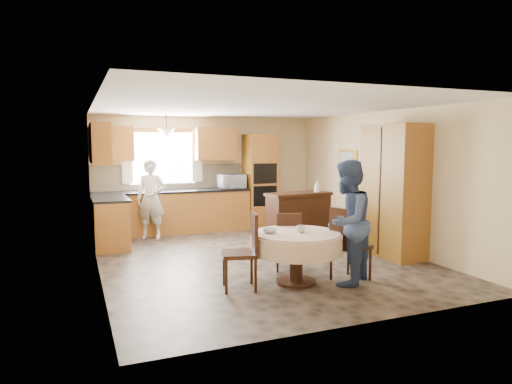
{
  "coord_description": "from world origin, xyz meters",
  "views": [
    {
      "loc": [
        -2.81,
        -6.9,
        1.9
      ],
      "look_at": [
        0.09,
        0.3,
        1.08
      ],
      "focal_mm": 32.0,
      "sensor_mm": 36.0,
      "label": 1
    }
  ],
  "objects": [
    {
      "name": "floor",
      "position": [
        0.0,
        0.0,
        0.0
      ],
      "size": [
        5.0,
        6.0,
        0.01
      ],
      "primitive_type": "cube",
      "color": "brown",
      "rests_on": "ground"
    },
    {
      "name": "ceiling",
      "position": [
        0.0,
        0.0,
        2.5
      ],
      "size": [
        5.0,
        6.0,
        0.01
      ],
      "primitive_type": "cube",
      "color": "white",
      "rests_on": "wall_back"
    },
    {
      "name": "wall_back",
      "position": [
        0.0,
        3.0,
        1.25
      ],
      "size": [
        5.0,
        0.02,
        2.5
      ],
      "primitive_type": "cube",
      "color": "#D8BF8A",
      "rests_on": "floor"
    },
    {
      "name": "wall_front",
      "position": [
        0.0,
        -3.0,
        1.25
      ],
      "size": [
        5.0,
        0.02,
        2.5
      ],
      "primitive_type": "cube",
      "color": "#D8BF8A",
      "rests_on": "floor"
    },
    {
      "name": "wall_left",
      "position": [
        -2.5,
        0.0,
        1.25
      ],
      "size": [
        0.02,
        6.0,
        2.5
      ],
      "primitive_type": "cube",
      "color": "#D8BF8A",
      "rests_on": "floor"
    },
    {
      "name": "wall_right",
      "position": [
        2.5,
        0.0,
        1.25
      ],
      "size": [
        0.02,
        6.0,
        2.5
      ],
      "primitive_type": "cube",
      "color": "#D8BF8A",
      "rests_on": "floor"
    },
    {
      "name": "window",
      "position": [
        -1.0,
        2.98,
        1.6
      ],
      "size": [
        1.4,
        0.03,
        1.1
      ],
      "primitive_type": "cube",
      "color": "white",
      "rests_on": "wall_back"
    },
    {
      "name": "curtain_left",
      "position": [
        -1.75,
        2.93,
        1.65
      ],
      "size": [
        0.22,
        0.02,
        1.15
      ],
      "primitive_type": "cube",
      "color": "white",
      "rests_on": "wall_back"
    },
    {
      "name": "curtain_right",
      "position": [
        -0.25,
        2.93,
        1.65
      ],
      "size": [
        0.22,
        0.02,
        1.15
      ],
      "primitive_type": "cube",
      "color": "white",
      "rests_on": "wall_back"
    },
    {
      "name": "base_cab_back",
      "position": [
        -0.85,
        2.7,
        0.44
      ],
      "size": [
        3.3,
        0.6,
        0.88
      ],
      "primitive_type": "cube",
      "color": "#CA7335",
      "rests_on": "floor"
    },
    {
      "name": "counter_back",
      "position": [
        -0.85,
        2.7,
        0.9
      ],
      "size": [
        3.3,
        0.64,
        0.04
      ],
      "primitive_type": "cube",
      "color": "black",
      "rests_on": "base_cab_back"
    },
    {
      "name": "base_cab_left",
      "position": [
        -2.2,
        1.8,
        0.44
      ],
      "size": [
        0.6,
        1.2,
        0.88
      ],
      "primitive_type": "cube",
      "color": "#CA7335",
      "rests_on": "floor"
    },
    {
      "name": "counter_left",
      "position": [
        -2.2,
        1.8,
        0.9
      ],
      "size": [
        0.64,
        1.2,
        0.04
      ],
      "primitive_type": "cube",
      "color": "black",
      "rests_on": "base_cab_left"
    },
    {
      "name": "backsplash",
      "position": [
        -0.85,
        2.99,
        1.18
      ],
      "size": [
        3.3,
        0.02,
        0.55
      ],
      "primitive_type": "cube",
      "color": "tan",
      "rests_on": "wall_back"
    },
    {
      "name": "wall_cab_left",
      "position": [
        -2.05,
        2.83,
        1.91
      ],
      "size": [
        0.85,
        0.33,
        0.72
      ],
      "primitive_type": "cube",
      "color": "#C16F30",
      "rests_on": "wall_back"
    },
    {
      "name": "wall_cab_right",
      "position": [
        0.15,
        2.83,
        1.91
      ],
      "size": [
        0.9,
        0.33,
        0.72
      ],
      "primitive_type": "cube",
      "color": "#C16F30",
      "rests_on": "wall_back"
    },
    {
      "name": "wall_cab_side",
      "position": [
        -2.33,
        1.8,
        1.91
      ],
      "size": [
        0.33,
        1.2,
        0.72
      ],
      "primitive_type": "cube",
      "color": "#C16F30",
      "rests_on": "wall_left"
    },
    {
      "name": "oven_tower",
      "position": [
        1.15,
        2.69,
        1.06
      ],
      "size": [
        0.66,
        0.62,
        2.12
      ],
      "primitive_type": "cube",
      "color": "#CA7335",
      "rests_on": "floor"
    },
    {
      "name": "oven_upper",
      "position": [
        1.15,
        2.38,
        1.25
      ],
      "size": [
        0.56,
        0.01,
        0.45
      ],
      "primitive_type": "cube",
      "color": "black",
      "rests_on": "oven_tower"
    },
    {
      "name": "oven_lower",
      "position": [
        1.15,
        2.38,
        0.75
      ],
      "size": [
        0.56,
        0.01,
        0.45
      ],
      "primitive_type": "cube",
      "color": "black",
      "rests_on": "oven_tower"
    },
    {
      "name": "pendant",
      "position": [
        -1.0,
        2.5,
        2.12
      ],
      "size": [
        0.36,
        0.36,
        0.18
      ],
      "primitive_type": "cone",
      "rotation": [
        3.14,
        0.0,
        0.0
      ],
      "color": "beige",
      "rests_on": "ceiling"
    },
    {
      "name": "sideboard",
      "position": [
        1.23,
        0.93,
        0.45
      ],
      "size": [
        1.32,
        0.68,
        0.91
      ],
      "primitive_type": "cube",
      "rotation": [
        0.0,
        0.0,
        0.13
      ],
      "color": "#371C0F",
      "rests_on": "floor"
    },
    {
      "name": "space_heater",
      "position": [
        2.17,
        0.95,
        0.25
      ],
      "size": [
        0.38,
        0.28,
        0.5
      ],
      "primitive_type": "cube",
      "rotation": [
        0.0,
        0.0,
        -0.08
      ],
      "color": "black",
      "rests_on": "floor"
    },
    {
      "name": "cupboard",
      "position": [
        2.22,
        -0.66,
        1.11
      ],
      "size": [
        0.58,
        1.17,
        2.23
      ],
      "primitive_type": "cube",
      "color": "#CA7335",
      "rests_on": "floor"
    },
    {
      "name": "dining_table",
      "position": [
        -0.03,
        -1.46,
        0.55
      ],
      "size": [
        1.25,
        1.25,
        0.71
      ],
      "color": "#371C0F",
      "rests_on": "floor"
    },
    {
      "name": "chair_left",
      "position": [
        -0.75,
        -1.43,
        0.56
      ],
      "size": [
        0.53,
        0.53,
        1.01
      ],
      "rotation": [
        0.0,
        0.0,
        -1.81
      ],
      "color": "#371C0F",
      "rests_on": "floor"
    },
    {
      "name": "chair_back",
      "position": [
        0.15,
        -0.87,
        0.49
      ],
      "size": [
        0.51,
        0.51,
        0.89
      ],
      "rotation": [
        0.0,
        0.0,
        2.74
      ],
      "color": "#371C0F",
      "rests_on": "floor"
    },
    {
      "name": "chair_right",
      "position": [
        0.67,
        -1.64,
        0.57
      ],
      "size": [
        0.57,
        0.57,
        1.03
      ],
      "rotation": [
        0.0,
        0.0,
        1.9
      ],
      "color": "#371C0F",
      "rests_on": "floor"
    },
    {
      "name": "framed_picture",
      "position": [
        2.47,
        1.12,
        1.53
      ],
      "size": [
        0.06,
        0.6,
        0.49
      ],
      "color": "gold",
      "rests_on": "wall_right"
    },
    {
      "name": "microwave",
      "position": [
        0.45,
        2.65,
        1.08
      ],
      "size": [
        0.59,
        0.43,
        0.31
      ],
      "primitive_type": "imported",
      "rotation": [
        0.0,
        0.0,
        0.09
      ],
      "color": "silver",
      "rests_on": "counter_back"
    },
    {
      "name": "person_sink",
      "position": [
        -1.37,
        2.3,
        0.8
      ],
      "size": [
        0.69,
        0.59,
        1.6
      ],
      "primitive_type": "imported",
      "rotation": [
        0.0,
        0.0,
        -0.42
      ],
      "color": "silver",
      "rests_on": "floor"
    },
    {
      "name": "person_dining",
      "position": [
        0.6,
        -1.72,
        0.85
      ],
      "size": [
        1.04,
        1.01,
        1.69
      ],
      "primitive_type": "imported",
      "rotation": [
        0.0,
        0.0,
        3.79
      ],
      "color": "#354774",
      "rests_on": "floor"
    },
    {
      "name": "bowl_sideboard",
      "position": [
        0.83,
        0.93,
        0.93
      ],
      "size": [
        0.21,
        0.21,
        0.05
      ],
      "primitive_type": "imported",
      "rotation": [
        0.0,
        0.0,
        -0.04
      ],
      "color": "#B2B2B2",
      "rests_on": "sideboard"
    },
    {
      "name": "bottle_sideboard",
      "position": [
        1.64,
        0.93,
        1.04
      ],
      "size": [
        0.14,
        0.14,
        0.28
      ],
      "primitive_type": "imported",
      "rotation": [
        0.0,
        0.0,
        0.36
      ],
      "color": "silver",
      "rests_on": "sideboard"
    },
    {
      "name": "cup_table",
      "position": [
        0.03,
        -1.49,
        0.76
      ],
      "size": [
        0.13,
        0.13,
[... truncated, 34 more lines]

